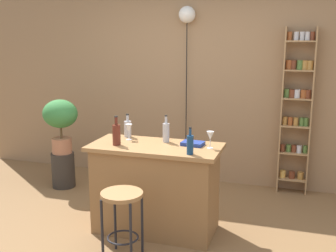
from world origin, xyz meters
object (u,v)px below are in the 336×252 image
at_px(spice_shelf, 296,108).
at_px(bottle_spirits_clear, 166,132).
at_px(potted_plant, 60,119).
at_px(pendant_globe_light, 187,17).
at_px(cookbook, 193,143).
at_px(bottle_sauce_amber, 128,128).
at_px(bar_stool, 122,209).
at_px(wine_glass_center, 210,136).
at_px(plant_stool, 63,170).
at_px(bottle_olive_oil, 116,134).
at_px(wine_glass_left, 129,129).
at_px(bottle_vinegar, 190,144).

relative_size(spice_shelf, bottle_spirits_clear, 7.42).
distance_m(potted_plant, pendant_globe_light, 2.05).
bearing_deg(potted_plant, cookbook, -20.20).
distance_m(bottle_sauce_amber, pendant_globe_light, 1.78).
bearing_deg(cookbook, bar_stool, -115.59).
bearing_deg(wine_glass_center, pendant_globe_light, 113.16).
xyz_separation_m(bar_stool, plant_stool, (-1.46, 1.43, -0.24)).
bearing_deg(spice_shelf, bottle_sauce_amber, -142.85).
bearing_deg(bottle_olive_oil, bottle_sauce_amber, 94.39).
xyz_separation_m(bar_stool, wine_glass_left, (-0.24, 0.74, 0.54)).
bearing_deg(cookbook, potted_plant, 165.60).
xyz_separation_m(plant_stool, bottle_vinegar, (1.96, -1.01, 0.76)).
xyz_separation_m(bottle_olive_oil, wine_glass_center, (0.90, 0.16, 0.01)).
relative_size(potted_plant, bottle_spirits_clear, 2.53).
distance_m(bottle_spirits_clear, wine_glass_left, 0.39).
distance_m(potted_plant, bottle_spirits_clear, 1.75).
bearing_deg(plant_stool, pendant_globe_light, 26.83).
height_order(bottle_olive_oil, wine_glass_center, bottle_olive_oil).
relative_size(bottle_spirits_clear, cookbook, 1.31).
bearing_deg(pendant_globe_light, wine_glass_left, -98.97).
bearing_deg(pendant_globe_light, wine_glass_center, -66.84).
xyz_separation_m(spice_shelf, wine_glass_left, (-1.62, -1.38, -0.07)).
bearing_deg(bottle_sauce_amber, bottle_vinegar, -28.97).
bearing_deg(cookbook, pendant_globe_light, 113.39).
distance_m(bottle_spirits_clear, pendant_globe_light, 1.82).
bearing_deg(pendant_globe_light, bottle_olive_oil, -98.92).
distance_m(bar_stool, wine_glass_center, 1.06).
bearing_deg(wine_glass_center, cookbook, 162.50).
distance_m(wine_glass_left, wine_glass_center, 0.86).
height_order(potted_plant, bottle_sauce_amber, potted_plant).
xyz_separation_m(bottle_vinegar, wine_glass_center, (0.13, 0.25, 0.02)).
bearing_deg(bottle_olive_oil, bar_stool, -62.16).
relative_size(wine_glass_left, wine_glass_center, 1.00).
bearing_deg(potted_plant, bottle_spirits_clear, -22.14).
height_order(potted_plant, cookbook, potted_plant).
distance_m(bottle_spirits_clear, bottle_sauce_amber, 0.46).
bearing_deg(pendant_globe_light, cookbook, -72.41).
xyz_separation_m(spice_shelf, bottle_sauce_amber, (-1.68, -1.27, -0.09)).
height_order(spice_shelf, wine_glass_center, spice_shelf).
relative_size(bottle_vinegar, wine_glass_center, 1.53).
relative_size(bar_stool, bottle_spirits_clear, 2.26).
distance_m(plant_stool, bottle_vinegar, 2.33).
xyz_separation_m(plant_stool, wine_glass_center, (2.09, -0.76, 0.78)).
relative_size(bottle_olive_oil, pendant_globe_light, 0.13).
bearing_deg(spice_shelf, pendant_globe_light, 178.58).
relative_size(bottle_sauce_amber, bottle_olive_oil, 0.85).
relative_size(potted_plant, wine_glass_center, 4.24).
height_order(bottle_spirits_clear, bottle_olive_oil, bottle_olive_oil).
xyz_separation_m(bar_stool, potted_plant, (-1.46, 1.43, 0.43)).
bearing_deg(bottle_sauce_amber, plant_stool, 153.79).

